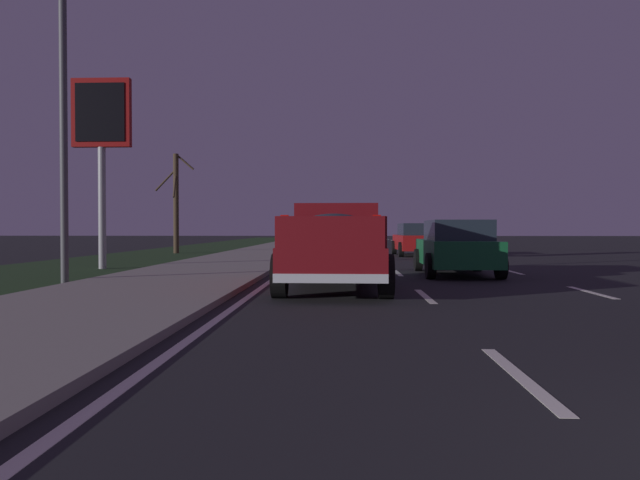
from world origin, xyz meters
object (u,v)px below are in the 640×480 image
pickup_truck (336,244)px  sedan_green (456,247)px  sedan_red (416,239)px  street_light_near (75,72)px  bare_tree_far (176,201)px  gas_price_sign (101,127)px

pickup_truck → sedan_green: pickup_truck is taller
sedan_red → street_light_near: size_ratio=0.53×
sedan_green → street_light_near: (-3.14, 9.49, 4.20)m
sedan_red → sedan_green: (-12.10, 0.30, 0.00)m
bare_tree_far → sedan_green: bearing=-139.8°
pickup_truck → sedan_red: pickup_truck is taller
sedan_green → bare_tree_far: bearing=40.2°
sedan_green → gas_price_sign: 11.79m
sedan_green → bare_tree_far: 18.59m
bare_tree_far → gas_price_sign: bearing=-175.5°
sedan_red → pickup_truck: bearing=167.3°
bare_tree_far → sedan_red: bearing=-99.4°
sedan_red → bare_tree_far: size_ratio=0.85×
sedan_red → sedan_green: same height
pickup_truck → gas_price_sign: 10.40m
gas_price_sign → street_light_near: street_light_near is taller
pickup_truck → gas_price_sign: bearing=51.4°
sedan_green → gas_price_sign: (2.07, 10.97, 3.77)m
gas_price_sign → sedan_green: bearing=-100.7°
sedan_green → gas_price_sign: size_ratio=0.72×
pickup_truck → bare_tree_far: (18.16, 8.59, 1.74)m
sedan_green → bare_tree_far: size_ratio=0.85×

